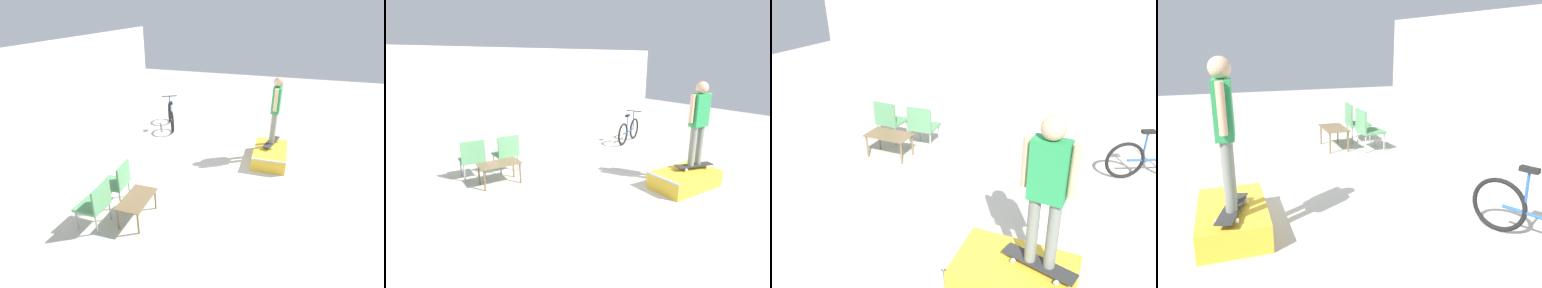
{
  "view_description": "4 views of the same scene",
  "coord_description": "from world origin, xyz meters",
  "views": [
    {
      "loc": [
        -5.98,
        -0.95,
        3.86
      ],
      "look_at": [
        0.18,
        0.96,
        0.82
      ],
      "focal_mm": 28.0,
      "sensor_mm": 36.0,
      "label": 1
    },
    {
      "loc": [
        -3.66,
        -4.56,
        2.61
      ],
      "look_at": [
        -0.01,
        1.05,
        0.74
      ],
      "focal_mm": 28.0,
      "sensor_mm": 36.0,
      "label": 2
    },
    {
      "loc": [
        2.24,
        -4.12,
        3.44
      ],
      "look_at": [
        -0.05,
        1.21,
        0.7
      ],
      "focal_mm": 35.0,
      "sensor_mm": 36.0,
      "label": 3
    },
    {
      "loc": [
        6.06,
        -0.81,
        2.37
      ],
      "look_at": [
        0.28,
        1.16,
        0.66
      ],
      "focal_mm": 35.0,
      "sensor_mm": 36.0,
      "label": 4
    }
  ],
  "objects": [
    {
      "name": "patio_chair_right",
      "position": [
        -1.36,
        2.11,
        0.51
      ],
      "size": [
        0.55,
        0.55,
        0.91
      ],
      "rotation": [
        0.0,
        0.0,
        3.2
      ],
      "color": "#99999E",
      "rests_on": "ground_plane"
    },
    {
      "name": "bicycle",
      "position": [
        2.99,
        2.59,
        0.38
      ],
      "size": [
        1.54,
        0.81,
        0.99
      ],
      "rotation": [
        0.0,
        0.0,
        0.46
      ],
      "color": "black",
      "rests_on": "ground_plane"
    },
    {
      "name": "patio_chair_left",
      "position": [
        -2.17,
        2.11,
        0.51
      ],
      "size": [
        0.54,
        0.54,
        0.91
      ],
      "rotation": [
        0.0,
        0.0,
        3.1
      ],
      "color": "#99999E",
      "rests_on": "ground_plane"
    },
    {
      "name": "skateboard_on_ramp",
      "position": [
        1.74,
        -0.83,
        0.43
      ],
      "size": [
        0.89,
        0.42,
        0.07
      ],
      "rotation": [
        0.0,
        0.0,
        -0.26
      ],
      "color": "#2D2D2D",
      "rests_on": "skate_ramp_box"
    },
    {
      "name": "person_skater",
      "position": [
        1.74,
        -0.83,
        1.49
      ],
      "size": [
        0.57,
        0.25,
        1.76
      ],
      "rotation": [
        0.0,
        0.0,
        -0.06
      ],
      "color": "gray",
      "rests_on": "skateboard_on_ramp"
    },
    {
      "name": "ground_plane",
      "position": [
        0.0,
        0.0,
        0.0
      ],
      "size": [
        24.0,
        24.0,
        0.0
      ],
      "primitive_type": "plane",
      "color": "#B7B2A8"
    },
    {
      "name": "skate_ramp_box",
      "position": [
        1.47,
        -0.83,
        0.17
      ],
      "size": [
        1.44,
        0.84,
        0.37
      ],
      "color": "gold",
      "rests_on": "ground_plane"
    },
    {
      "name": "coffee_table",
      "position": [
        -1.77,
        1.47,
        0.41
      ],
      "size": [
        0.88,
        0.51,
        0.48
      ],
      "color": "brown",
      "rests_on": "ground_plane"
    },
    {
      "name": "house_wall_back",
      "position": [
        0.0,
        4.92,
        1.5
      ],
      "size": [
        12.0,
        0.06,
        3.0
      ],
      "color": "beige",
      "rests_on": "ground_plane"
    }
  ]
}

